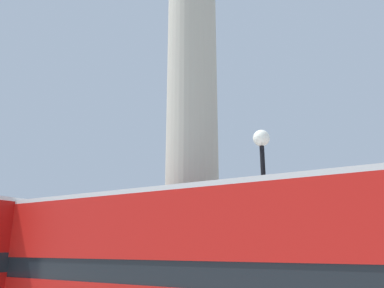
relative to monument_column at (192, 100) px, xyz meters
name	(u,v)px	position (x,y,z in m)	size (l,w,h in m)	color
monument_column	(192,100)	(0.00, 0.00, 0.00)	(5.19, 5.19, 22.62)	#A39E8E
bus_b	(179,270)	(1.94, -4.19, -6.40)	(10.80, 3.05, 4.32)	red
street_lamp	(265,208)	(3.55, -2.12, -4.75)	(0.51, 0.51, 6.37)	black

